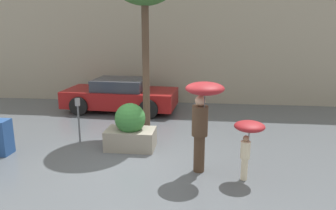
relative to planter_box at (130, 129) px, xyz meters
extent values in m
plane|color=#51565B|center=(0.27, -0.90, -0.54)|extent=(40.00, 40.00, 0.00)
cube|color=#9E937F|center=(0.27, 5.60, 2.46)|extent=(18.00, 0.30, 6.00)
cube|color=gray|center=(0.00, 0.00, -0.28)|extent=(1.29, 0.79, 0.53)
sphere|color=#337033|center=(0.00, 0.00, 0.29)|extent=(0.81, 0.81, 0.81)
cylinder|color=#473323|center=(1.84, -1.19, -0.12)|extent=(0.25, 0.25, 0.85)
cylinder|color=#473323|center=(1.84, -1.19, 0.64)|extent=(0.35, 0.35, 0.67)
sphere|color=tan|center=(1.84, -1.19, 1.09)|extent=(0.23, 0.23, 0.23)
cylinder|color=#4C4C51|center=(1.93, -1.32, 1.03)|extent=(0.02, 0.02, 0.71)
ellipsoid|color=maroon|center=(1.93, -1.32, 1.38)|extent=(0.82, 0.82, 0.26)
cylinder|color=beige|center=(2.80, -1.50, -0.30)|extent=(0.14, 0.14, 0.48)
cylinder|color=beige|center=(2.80, -1.50, 0.13)|extent=(0.20, 0.20, 0.38)
sphere|color=#997056|center=(2.80, -1.50, 0.38)|extent=(0.13, 0.13, 0.13)
cylinder|color=#4C4C51|center=(2.87, -1.44, 0.39)|extent=(0.02, 0.02, 0.48)
ellipsoid|color=maroon|center=(2.87, -1.44, 0.63)|extent=(0.64, 0.64, 0.20)
cube|color=maroon|center=(-1.27, 3.88, -0.04)|extent=(4.29, 2.04, 0.63)
cube|color=#2D333D|center=(-1.27, 3.88, 0.48)|extent=(1.97, 1.64, 0.41)
cylinder|color=black|center=(-2.62, 3.04, -0.20)|extent=(0.69, 0.26, 0.68)
cylinder|color=black|center=(-2.52, 4.85, -0.20)|extent=(0.69, 0.26, 0.68)
cylinder|color=black|center=(-0.02, 2.90, -0.20)|extent=(0.69, 0.26, 0.68)
cylinder|color=black|center=(0.08, 4.71, -0.20)|extent=(0.69, 0.26, 0.68)
cylinder|color=brown|center=(0.17, 1.47, 1.48)|extent=(0.21, 0.21, 4.04)
cylinder|color=#595B60|center=(-1.54, 0.32, -0.02)|extent=(0.05, 0.05, 1.05)
cylinder|color=gray|center=(-1.54, 0.32, 0.61)|extent=(0.14, 0.14, 0.20)
cube|color=navy|center=(-3.20, -0.76, -0.09)|extent=(0.50, 0.44, 0.90)
camera|label=1|loc=(1.93, -8.06, 2.67)|focal=35.00mm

